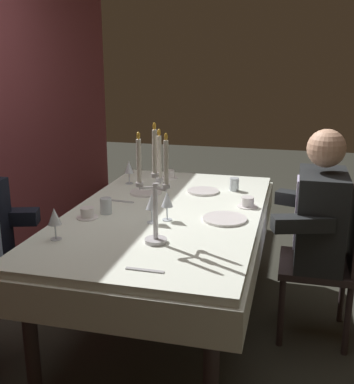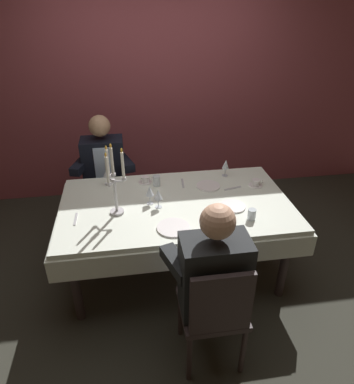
{
  "view_description": "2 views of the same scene",
  "coord_description": "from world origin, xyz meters",
  "px_view_note": "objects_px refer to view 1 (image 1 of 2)",
  "views": [
    {
      "loc": [
        -2.57,
        -0.71,
        1.62
      ],
      "look_at": [
        0.06,
        -0.06,
        0.84
      ],
      "focal_mm": 44.69,
      "sensor_mm": 36.0,
      "label": 1
    },
    {
      "loc": [
        -0.37,
        -2.46,
        2.26
      ],
      "look_at": [
        0.0,
        -0.04,
        0.86
      ],
      "focal_mm": 32.72,
      "sensor_mm": 36.0,
      "label": 2
    }
  ],
  "objects_px": {
    "dinner_plate_0": "(203,191)",
    "wine_glass_1": "(152,202)",
    "coffee_cup_0": "(169,175)",
    "coffee_cup_2": "(248,202)",
    "wine_glass_3": "(167,200)",
    "wine_glass_2": "(129,168)",
    "water_tumbler_1": "(106,206)",
    "wine_glass_0": "(54,217)",
    "seated_diner_1": "(321,218)",
    "dining_table": "(166,230)",
    "dinner_plate_1": "(146,192)",
    "coffee_cup_1": "(87,213)",
    "water_tumbler_0": "(234,184)",
    "candelabra": "(155,191)",
    "dinner_plate_2": "(225,219)"
  },
  "relations": [
    {
      "from": "wine_glass_2",
      "to": "wine_glass_3",
      "type": "distance_m",
      "value": 0.83
    },
    {
      "from": "coffee_cup_2",
      "to": "wine_glass_2",
      "type": "bearing_deg",
      "value": 69.0
    },
    {
      "from": "wine_glass_1",
      "to": "water_tumbler_0",
      "type": "relative_size",
      "value": 1.87
    },
    {
      "from": "wine_glass_3",
      "to": "seated_diner_1",
      "type": "distance_m",
      "value": 0.88
    },
    {
      "from": "wine_glass_0",
      "to": "water_tumbler_1",
      "type": "xyz_separation_m",
      "value": [
        0.44,
        -0.09,
        -0.07
      ]
    },
    {
      "from": "seated_diner_1",
      "to": "dining_table",
      "type": "bearing_deg",
      "value": 96.94
    },
    {
      "from": "dinner_plate_0",
      "to": "wine_glass_1",
      "type": "distance_m",
      "value": 0.69
    },
    {
      "from": "dinner_plate_1",
      "to": "wine_glass_0",
      "type": "xyz_separation_m",
      "value": [
        -0.89,
        0.18,
        0.11
      ]
    },
    {
      "from": "wine_glass_1",
      "to": "water_tumbler_1",
      "type": "bearing_deg",
      "value": 74.24
    },
    {
      "from": "wine_glass_1",
      "to": "candelabra",
      "type": "bearing_deg",
      "value": -159.35
    },
    {
      "from": "dining_table",
      "to": "candelabra",
      "type": "relative_size",
      "value": 3.3
    },
    {
      "from": "wine_glass_1",
      "to": "wine_glass_2",
      "type": "relative_size",
      "value": 1.0
    },
    {
      "from": "water_tumbler_0",
      "to": "wine_glass_1",
      "type": "bearing_deg",
      "value": 154.96
    },
    {
      "from": "wine_glass_2",
      "to": "water_tumbler_1",
      "type": "bearing_deg",
      "value": -171.92
    },
    {
      "from": "dinner_plate_0",
      "to": "coffee_cup_2",
      "type": "bearing_deg",
      "value": -127.74
    },
    {
      "from": "dinner_plate_1",
      "to": "wine_glass_0",
      "type": "distance_m",
      "value": 0.92
    },
    {
      "from": "dining_table",
      "to": "dinner_plate_1",
      "type": "bearing_deg",
      "value": 34.49
    },
    {
      "from": "wine_glass_0",
      "to": "coffee_cup_0",
      "type": "bearing_deg",
      "value": -9.9
    },
    {
      "from": "coffee_cup_1",
      "to": "wine_glass_1",
      "type": "bearing_deg",
      "value": -88.14
    },
    {
      "from": "dinner_plate_0",
      "to": "wine_glass_3",
      "type": "height_order",
      "value": "wine_glass_3"
    },
    {
      "from": "wine_glass_0",
      "to": "coffee_cup_1",
      "type": "relative_size",
      "value": 1.24
    },
    {
      "from": "dinner_plate_2",
      "to": "wine_glass_1",
      "type": "bearing_deg",
      "value": 110.23
    },
    {
      "from": "dining_table",
      "to": "water_tumbler_1",
      "type": "bearing_deg",
      "value": 111.71
    },
    {
      "from": "coffee_cup_0",
      "to": "dinner_plate_2",
      "type": "bearing_deg",
      "value": -146.95
    },
    {
      "from": "water_tumbler_1",
      "to": "seated_diner_1",
      "type": "xyz_separation_m",
      "value": [
        0.24,
        -1.21,
        -0.05
      ]
    },
    {
      "from": "wine_glass_1",
      "to": "coffee_cup_0",
      "type": "relative_size",
      "value": 1.24
    },
    {
      "from": "wine_glass_3",
      "to": "water_tumbler_0",
      "type": "distance_m",
      "value": 0.75
    },
    {
      "from": "dinner_plate_1",
      "to": "wine_glass_1",
      "type": "xyz_separation_m",
      "value": [
        -0.54,
        -0.21,
        0.11
      ]
    },
    {
      "from": "dinner_plate_0",
      "to": "wine_glass_2",
      "type": "bearing_deg",
      "value": 81.05
    },
    {
      "from": "dining_table",
      "to": "dinner_plate_0",
      "type": "xyz_separation_m",
      "value": [
        0.45,
        -0.14,
        0.13
      ]
    },
    {
      "from": "wine_glass_3",
      "to": "water_tumbler_0",
      "type": "bearing_deg",
      "value": -22.27
    },
    {
      "from": "coffee_cup_0",
      "to": "candelabra",
      "type": "bearing_deg",
      "value": -168.04
    },
    {
      "from": "water_tumbler_1",
      "to": "coffee_cup_0",
      "type": "distance_m",
      "value": 0.9
    },
    {
      "from": "wine_glass_3",
      "to": "water_tumbler_1",
      "type": "xyz_separation_m",
      "value": [
        0.02,
        0.37,
        -0.07
      ]
    },
    {
      "from": "coffee_cup_0",
      "to": "seated_diner_1",
      "type": "xyz_separation_m",
      "value": [
        -0.65,
        -1.06,
        -0.03
      ]
    },
    {
      "from": "candelabra",
      "to": "wine_glass_3",
      "type": "height_order",
      "value": "candelabra"
    },
    {
      "from": "coffee_cup_0",
      "to": "coffee_cup_2",
      "type": "xyz_separation_m",
      "value": [
        -0.56,
        -0.64,
        0.0
      ]
    },
    {
      "from": "dinner_plate_0",
      "to": "wine_glass_1",
      "type": "bearing_deg",
      "value": 166.78
    },
    {
      "from": "water_tumbler_0",
      "to": "coffee_cup_1",
      "type": "height_order",
      "value": "water_tumbler_0"
    },
    {
      "from": "wine_glass_3",
      "to": "water_tumbler_1",
      "type": "distance_m",
      "value": 0.38
    },
    {
      "from": "candelabra",
      "to": "wine_glass_2",
      "type": "height_order",
      "value": "candelabra"
    },
    {
      "from": "wine_glass_2",
      "to": "water_tumbler_1",
      "type": "relative_size",
      "value": 1.76
    },
    {
      "from": "dinner_plate_1",
      "to": "water_tumbler_1",
      "type": "distance_m",
      "value": 0.47
    },
    {
      "from": "dinner_plate_0",
      "to": "coffee_cup_2",
      "type": "height_order",
      "value": "coffee_cup_2"
    },
    {
      "from": "wine_glass_3",
      "to": "water_tumbler_1",
      "type": "relative_size",
      "value": 1.76
    },
    {
      "from": "coffee_cup_2",
      "to": "wine_glass_3",
      "type": "bearing_deg",
      "value": 130.78
    },
    {
      "from": "coffee_cup_2",
      "to": "wine_glass_0",
      "type": "bearing_deg",
      "value": 131.42
    },
    {
      "from": "wine_glass_3",
      "to": "water_tumbler_1",
      "type": "height_order",
      "value": "wine_glass_3"
    },
    {
      "from": "coffee_cup_1",
      "to": "coffee_cup_2",
      "type": "distance_m",
      "value": 0.95
    },
    {
      "from": "water_tumbler_1",
      "to": "dining_table",
      "type": "bearing_deg",
      "value": -68.29
    }
  ]
}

